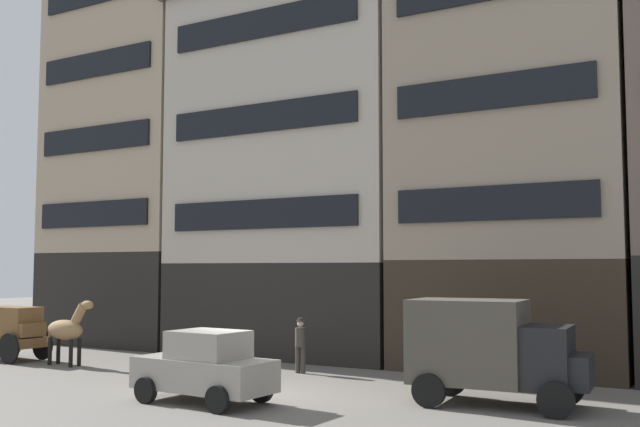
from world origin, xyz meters
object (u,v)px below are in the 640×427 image
Objects in this scene: delivery_truck_near at (491,348)px; sedan_dark at (205,367)px; fire_hydrant_curbside at (572,377)px; pedestrian_officer at (300,343)px; draft_horse at (67,329)px; cargo_wagon at (12,329)px.

delivery_truck_near is 7.25m from sedan_dark.
fire_hydrant_curbside is (7.82, 6.24, -0.49)m from sedan_dark.
draft_horse is at bearing -162.51° from pedestrian_officer.
draft_horse is 1.31× the size of pedestrian_officer.
draft_horse is at bearing -179.43° from delivery_truck_near.
pedestrian_officer is at bearing 161.23° from delivery_truck_near.
fire_hydrant_curbside is (19.45, 3.09, -0.72)m from cargo_wagon.
pedestrian_officer is (8.07, 2.54, -0.29)m from draft_horse.
draft_horse is 9.24m from sedan_dark.
fire_hydrant_curbside is at bearing 38.59° from sedan_dark.
delivery_truck_near is 2.48× the size of pedestrian_officer.
draft_horse is 8.47m from pedestrian_officer.
draft_horse is at bearing -169.37° from fire_hydrant_curbside.
sedan_dark is 2.11× the size of pedestrian_officer.
draft_horse reaches higher than fire_hydrant_curbside.
draft_horse reaches higher than pedestrian_officer.
cargo_wagon is at bearing -179.53° from delivery_truck_near.
pedestrian_officer is at bearing 17.49° from draft_horse.
fire_hydrant_curbside is (16.50, 3.10, -0.84)m from draft_horse.
pedestrian_officer is at bearing 96.08° from sedan_dark.
pedestrian_officer is (-7.05, 2.39, -0.44)m from delivery_truck_near.
draft_horse is 15.12m from delivery_truck_near.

